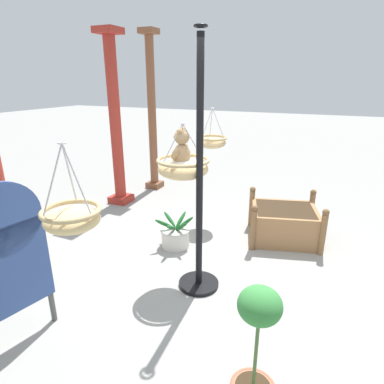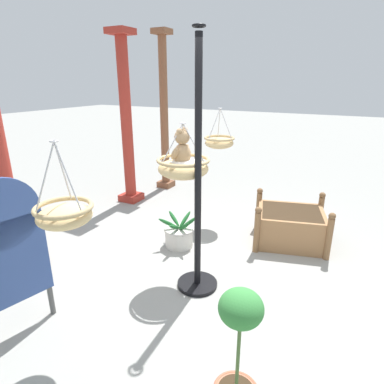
% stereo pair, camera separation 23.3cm
% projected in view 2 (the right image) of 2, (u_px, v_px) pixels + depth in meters
% --- Properties ---
extents(ground_plane, '(40.00, 40.00, 0.00)m').
position_uv_depth(ground_plane, '(197.00, 275.00, 3.76)').
color(ground_plane, gray).
extents(display_pole_central, '(0.44, 0.44, 2.60)m').
position_uv_depth(display_pole_central, '(198.00, 217.00, 3.31)').
color(display_pole_central, black).
rests_on(display_pole_central, ground).
extents(hanging_basket_with_teddy, '(0.56, 0.56, 0.58)m').
position_uv_depth(hanging_basket_with_teddy, '(183.00, 167.00, 3.39)').
color(hanging_basket_with_teddy, tan).
extents(teddy_bear, '(0.28, 0.24, 0.41)m').
position_uv_depth(teddy_bear, '(181.00, 150.00, 3.34)').
color(teddy_bear, tan).
extents(hanging_basket_left_high, '(0.43, 0.43, 0.64)m').
position_uv_depth(hanging_basket_left_high, '(64.00, 214.00, 2.38)').
color(hanging_basket_left_high, tan).
extents(hanging_basket_right_low, '(0.45, 0.45, 0.59)m').
position_uv_depth(hanging_basket_right_low, '(219.00, 142.00, 4.81)').
color(hanging_basket_right_low, tan).
extents(greenhouse_pillar_left, '(0.37, 0.37, 2.94)m').
position_uv_depth(greenhouse_pillar_left, '(127.00, 124.00, 5.64)').
color(greenhouse_pillar_left, '#9E2D23').
rests_on(greenhouse_pillar_left, ground).
extents(greenhouse_pillar_far_back, '(0.31, 0.31, 3.04)m').
position_uv_depth(greenhouse_pillar_far_back, '(164.00, 116.00, 6.40)').
color(greenhouse_pillar_far_back, brown).
rests_on(greenhouse_pillar_far_back, ground).
extents(wooden_planter_box, '(1.06, 1.14, 0.63)m').
position_uv_depth(wooden_planter_box, '(290.00, 225.00, 4.47)').
color(wooden_planter_box, '#9E7047').
rests_on(wooden_planter_box, ground).
extents(potted_plant_bushy_green, '(0.56, 0.51, 0.45)m').
position_uv_depth(potted_plant_bushy_green, '(179.00, 234.00, 4.38)').
color(potted_plant_bushy_green, beige).
rests_on(potted_plant_bushy_green, ground).
extents(potted_plant_conical_shrub, '(0.31, 0.31, 0.98)m').
position_uv_depth(potted_plant_conical_shrub, '(238.00, 358.00, 2.06)').
color(potted_plant_conical_shrub, '#BC6042').
rests_on(potted_plant_conical_shrub, ground).
extents(display_sign_board, '(0.60, 0.18, 1.44)m').
position_uv_depth(display_sign_board, '(9.00, 245.00, 2.69)').
color(display_sign_board, '#334C8C').
rests_on(display_sign_board, ground).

